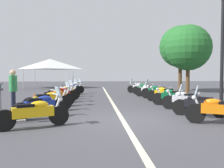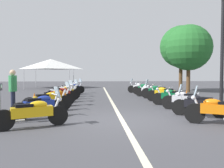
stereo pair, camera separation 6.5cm
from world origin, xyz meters
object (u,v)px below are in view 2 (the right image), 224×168
motorcycle_left_row_4 (61,94)px  motorcycle_right_row_8 (140,87)px  motorcycle_left_row_2 (48,101)px  bystander_0 (13,87)px  motorcycle_left_row_1 (40,106)px  motorcycle_left_row_7 (69,89)px  motorcycle_left_row_5 (64,92)px  motorcycle_left_row_0 (33,112)px  motorcycle_right_row_2 (185,100)px  roadside_tree_0 (189,48)px  motorcycle_left_row_3 (55,97)px  motorcycle_right_row_6 (149,90)px  motorcycle_left_row_8 (73,88)px  motorcycle_right_row_7 (146,89)px  traffic_cone_1 (186,96)px  event_tent (51,64)px  motorcycle_right_row_5 (157,91)px  motorcycle_right_row_4 (164,94)px  motorcycle_right_row_0 (217,110)px  traffic_cone_0 (34,99)px  motorcycle_left_row_6 (68,91)px  street_lamp_twin_globe (223,28)px  motorcycle_right_row_1 (198,104)px  roadside_tree_1 (181,47)px  motorcycle_right_row_3 (172,97)px

motorcycle_left_row_4 → motorcycle_right_row_8: (5.96, -5.52, -0.01)m
motorcycle_left_row_2 → bystander_0: 1.51m
motorcycle_left_row_1 → motorcycle_left_row_7: size_ratio=0.89×
motorcycle_left_row_4 → motorcycle_left_row_5: motorcycle_left_row_4 is taller
motorcycle_left_row_0 → motorcycle_right_row_2: (2.85, -5.68, -0.00)m
motorcycle_left_row_1 → roadside_tree_0: size_ratio=0.29×
motorcycle_left_row_3 → motorcycle_right_row_6: bearing=4.1°
motorcycle_left_row_8 → motorcycle_right_row_8: 5.44m
motorcycle_right_row_6 → motorcycle_right_row_8: motorcycle_right_row_8 is taller
motorcycle_left_row_7 → motorcycle_right_row_8: (1.53, -5.63, -0.01)m
motorcycle_left_row_7 → motorcycle_right_row_7: 5.75m
traffic_cone_1 → event_tent: bearing=39.0°
motorcycle_left_row_3 → roadside_tree_0: size_ratio=0.31×
motorcycle_left_row_0 → motorcycle_right_row_5: size_ratio=1.03×
motorcycle_left_row_3 → motorcycle_left_row_7: bearing=55.9°
motorcycle_right_row_8 → traffic_cone_1: (-5.46, -1.69, -0.17)m
motorcycle_left_row_0 → motorcycle_right_row_4: bearing=20.2°
motorcycle_left_row_2 → motorcycle_right_row_0: motorcycle_right_row_0 is taller
motorcycle_left_row_3 → traffic_cone_1: 7.56m
motorcycle_left_row_1 → motorcycle_left_row_7: 8.79m
motorcycle_right_row_4 → motorcycle_right_row_5: size_ratio=1.01×
motorcycle_left_row_2 → motorcycle_right_row_0: 6.44m
motorcycle_right_row_2 → motorcycle_right_row_5: bearing=-57.9°
motorcycle_left_row_2 → event_tent: bearing=68.8°
motorcycle_left_row_0 → roadside_tree_0: bearing=25.9°
motorcycle_right_row_8 → traffic_cone_0: size_ratio=3.31×
motorcycle_right_row_5 → motorcycle_right_row_8: bearing=-57.4°
motorcycle_left_row_3 → traffic_cone_0: (1.09, 1.25, -0.17)m
motorcycle_right_row_6 → event_tent: bearing=-20.3°
motorcycle_left_row_5 → event_tent: 12.36m
motorcycle_right_row_8 → motorcycle_left_row_6: bearing=51.3°
motorcycle_right_row_7 → bystander_0: size_ratio=1.07×
motorcycle_left_row_5 → street_lamp_twin_globe: bearing=-61.7°
motorcycle_left_row_8 → motorcycle_right_row_1: motorcycle_right_row_1 is taller
bystander_0 → roadside_tree_1: bearing=36.7°
motorcycle_left_row_0 → roadside_tree_0: roadside_tree_0 is taller
motorcycle_right_row_3 → street_lamp_twin_globe: bearing=162.2°
motorcycle_left_row_2 → motorcycle_right_row_6: bearing=14.4°
motorcycle_right_row_1 → motorcycle_right_row_5: motorcycle_right_row_5 is taller
street_lamp_twin_globe → motorcycle_right_row_7: bearing=11.9°
motorcycle_right_row_5 → motorcycle_right_row_7: motorcycle_right_row_5 is taller
motorcycle_left_row_0 → roadside_tree_0: 15.86m
street_lamp_twin_globe → motorcycle_right_row_5: bearing=17.6°
motorcycle_left_row_3 → motorcycle_right_row_2: (-1.35, -5.80, -0.01)m
motorcycle_left_row_3 → bystander_0: 2.11m
motorcycle_right_row_3 → motorcycle_left_row_3: bearing=29.5°
motorcycle_right_row_0 → motorcycle_right_row_5: motorcycle_right_row_5 is taller
traffic_cone_1 → event_tent: size_ratio=0.12×
motorcycle_left_row_8 → roadside_tree_0: 10.21m
motorcycle_right_row_7 → bystander_0: 10.36m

